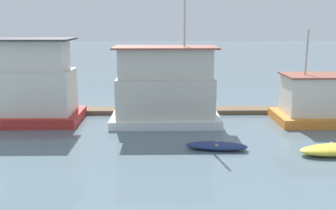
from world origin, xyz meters
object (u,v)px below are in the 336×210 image
(houseboat_red, at_px, (35,86))
(houseboat_white, at_px, (165,89))
(dinghy_navy, at_px, (217,146))
(dinghy_yellow, at_px, (336,150))
(houseboat_orange, at_px, (323,101))

(houseboat_red, relative_size, houseboat_white, 0.63)
(dinghy_navy, xyz_separation_m, dinghy_yellow, (5.85, -0.86, 0.06))
(houseboat_red, distance_m, dinghy_yellow, 18.21)
(houseboat_red, relative_size, dinghy_navy, 1.72)
(houseboat_red, distance_m, dinghy_navy, 12.58)
(houseboat_red, xyz_separation_m, dinghy_navy, (11.02, -5.66, -2.20))
(houseboat_orange, bearing_deg, houseboat_white, -179.35)
(houseboat_red, distance_m, houseboat_orange, 18.69)
(houseboat_white, bearing_deg, houseboat_orange, 0.65)
(houseboat_orange, distance_m, dinghy_navy, 9.35)
(houseboat_white, xyz_separation_m, dinghy_navy, (2.59, -5.13, -2.09))
(houseboat_white, relative_size, houseboat_orange, 1.49)
(houseboat_red, relative_size, houseboat_orange, 0.95)
(houseboat_red, bearing_deg, houseboat_white, -3.62)
(dinghy_yellow, bearing_deg, houseboat_orange, 73.60)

